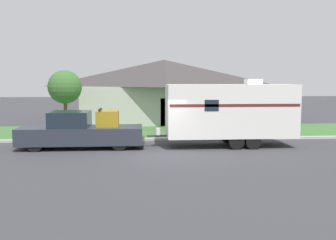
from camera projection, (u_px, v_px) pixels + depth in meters
ground_plane at (161, 153)px, 17.69m from camera, size 120.00×120.00×0.00m
curb_strip at (157, 139)px, 21.40m from camera, size 80.00×0.30×0.14m
lawn_strip at (155, 132)px, 25.03m from camera, size 80.00×7.00×0.03m
house_across_street at (164, 90)px, 30.95m from camera, size 13.91×7.55×5.10m
pickup_truck at (81, 132)px, 18.98m from camera, size 6.30×1.99×2.01m
travel_trailer at (230, 111)px, 19.44m from camera, size 7.65×2.26×3.50m
mailbox at (273, 120)px, 22.87m from camera, size 0.48×0.20×1.31m
tree_in_yard at (65, 87)px, 24.66m from camera, size 2.22×2.22×4.10m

